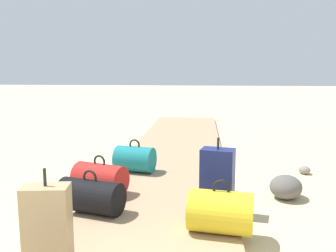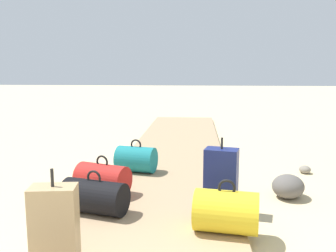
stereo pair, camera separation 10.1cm
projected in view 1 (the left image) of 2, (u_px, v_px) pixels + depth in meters
The scene contains 10 objects.
ground_plane at pixel (167, 182), 5.17m from camera, with size 60.00×60.00×0.00m, color #D1BA8C.
boardwalk at pixel (173, 161), 6.21m from camera, with size 1.70×10.68×0.08m, color tan.
duffel_bag_red at pixel (100, 178), 4.46m from camera, with size 0.71×0.55×0.47m.
suitcase_tan at pixel (47, 225), 2.82m from camera, with size 0.37×0.26×0.76m.
duffel_bag_black at pixel (91, 196), 3.85m from camera, with size 0.74×0.52×0.46m.
suitcase_navy at pixel (217, 178), 3.98m from camera, with size 0.40×0.30×0.77m.
duffel_bag_yellow at pixel (221, 212), 3.37m from camera, with size 0.64×0.48×0.51m.
duffel_bag_teal at pixel (135, 159), 5.38m from camera, with size 0.62×0.48×0.49m.
rock_right_near at pixel (286, 187), 4.51m from camera, with size 0.39×0.44×0.29m, color #5B5651.
rock_right_mid at pixel (304, 170), 5.56m from camera, with size 0.18×0.17×0.12m, color gray.
Camera 1 is at (0.48, -0.69, 1.58)m, focal length 39.22 mm.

